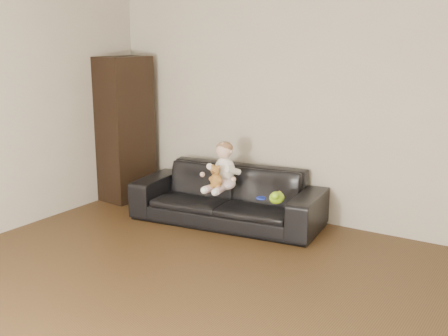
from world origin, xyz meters
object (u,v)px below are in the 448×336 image
Objects in this scene: toy_rattle at (279,195)px; cabinet at (125,129)px; toy_blue_disc at (261,198)px; teddy_bear at (216,177)px; sofa at (228,196)px; toy_green at (277,198)px; baby at (223,169)px.

cabinet is at bearing 175.02° from toy_rattle.
cabinet is 1.99m from toy_blue_disc.
cabinet is 1.53m from teddy_bear.
cabinet is (-1.44, 0.10, 0.53)m from sofa.
toy_rattle is 0.17m from toy_blue_disc.
sofa reaches higher than toy_rattle.
baby is at bearing 169.27° from toy_green.
teddy_bear is 0.66m from toy_green.
toy_rattle is at bearing 0.95° from cabinet.
cabinet is at bearing 168.56° from baby.
toy_rattle is (-0.05, 0.15, -0.02)m from toy_green.
toy_rattle is at bearing -14.57° from sofa.
teddy_bear is at bearing -178.02° from toy_green.
cabinet is 10.09× the size of toy_green.
baby is 2.14× the size of teddy_bear.
sofa is at bearing 1.95° from cabinet.
sofa is 0.32m from baby.
cabinet is 25.35× the size of toy_rattle.
sofa is 0.36m from teddy_bear.
teddy_bear is (1.46, -0.35, -0.28)m from cabinet.
sofa is 1.17× the size of cabinet.
toy_green is at bearing -16.60° from toy_blue_disc.
toy_blue_disc is (-0.19, 0.06, -0.05)m from toy_green.
baby is 0.63m from toy_rattle.
sofa is at bearing 94.87° from baby.
toy_rattle reaches higher than toy_blue_disc.
toy_rattle is at bearing 6.91° from teddy_bear.
toy_green is at bearing -71.64° from toy_rattle.
cabinet is 2.11m from toy_rattle.
cabinet is 3.38× the size of baby.
teddy_bear is at bearing -170.02° from toy_blue_disc.
baby is 5.27× the size of toy_blue_disc.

